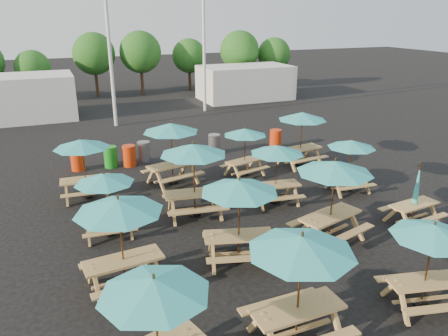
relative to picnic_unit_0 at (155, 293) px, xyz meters
name	(u,v)px	position (x,y,z in m)	size (l,w,h in m)	color
ground	(240,211)	(4.46, 6.23, -1.97)	(120.00, 120.00, 0.00)	black
picnic_unit_0	(155,293)	(0.00, 0.00, 0.00)	(2.47, 2.47, 2.29)	tan
picnic_unit_1	(119,211)	(-0.05, 3.25, 0.13)	(2.32, 2.32, 2.45)	tan
picnic_unit_2	(105,182)	(-0.01, 6.18, -0.21)	(1.87, 1.87, 2.04)	tan
picnic_unit_3	(82,147)	(-0.34, 9.44, 0.00)	(2.10, 2.10, 2.29)	tan
picnic_unit_4	(301,251)	(2.92, 0.01, 0.17)	(2.20, 2.20, 2.49)	tan
picnic_unit_5	(239,191)	(3.09, 3.33, 0.11)	(2.59, 2.59, 2.42)	tan
picnic_unit_6	(193,154)	(2.90, 6.53, 0.22)	(2.50, 2.50, 2.55)	tan
picnic_unit_7	(171,131)	(3.02, 9.65, 0.20)	(2.67, 2.67, 2.52)	tan
picnic_unit_8	(433,236)	(6.21, -0.15, -0.11)	(2.25, 2.25, 2.16)	tan
picnic_unit_9	(335,172)	(6.10, 3.36, 0.22)	(2.72, 2.72, 2.55)	tan
picnic_unit_10	(277,153)	(5.92, 6.41, -0.08)	(2.12, 2.12, 2.19)	tan
picnic_unit_11	(245,135)	(6.07, 9.38, -0.19)	(2.20, 2.20, 2.07)	tan
picnic_unit_13	(415,199)	(9.25, 3.25, -1.10)	(1.82, 1.63, 2.14)	tan
picnic_unit_14	(351,147)	(9.03, 6.32, -0.20)	(1.89, 1.89, 2.06)	tan
picnic_unit_15	(302,119)	(8.95, 9.66, 0.14)	(2.38, 2.38, 2.45)	tan
waste_bin_0	(78,160)	(-0.37, 12.77, -1.50)	(0.59, 0.59, 0.95)	red
waste_bin_1	(111,157)	(1.02, 12.63, -1.50)	(0.59, 0.59, 0.95)	#18861D
waste_bin_2	(129,156)	(1.82, 12.47, -1.50)	(0.59, 0.59, 0.95)	red
waste_bin_3	(144,152)	(2.56, 12.82, -1.50)	(0.59, 0.59, 0.95)	gray
waste_bin_4	(214,144)	(6.01, 12.77, -1.50)	(0.59, 0.59, 0.95)	gray
waste_bin_5	(276,139)	(9.22, 12.44, -1.50)	(0.59, 0.59, 0.95)	red
mast_0	(107,22)	(2.46, 20.23, 4.03)	(0.20, 0.20, 12.00)	silver
mast_1	(204,21)	(8.96, 22.23, 4.03)	(0.20, 0.20, 12.00)	silver
event_tent_0	(8,99)	(-3.54, 24.23, -0.57)	(8.00, 4.00, 2.80)	silver
event_tent_1	(245,82)	(13.46, 25.23, -0.67)	(7.00, 4.00, 2.60)	silver
tree_2	(33,68)	(-1.93, 29.88, 0.65)	(2.59, 2.59, 3.93)	#382314
tree_3	(94,54)	(2.71, 30.94, 1.43)	(3.36, 3.36, 5.09)	#382314
tree_4	(140,52)	(6.36, 30.49, 1.49)	(3.41, 3.41, 5.17)	#382314
tree_5	(189,56)	(10.68, 30.90, 1.00)	(2.94, 2.94, 4.45)	#382314
tree_6	(240,51)	(14.69, 29.12, 1.45)	(3.38, 3.38, 5.13)	#382314
tree_7	(274,54)	(18.09, 29.15, 1.02)	(2.95, 2.95, 4.48)	#382314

